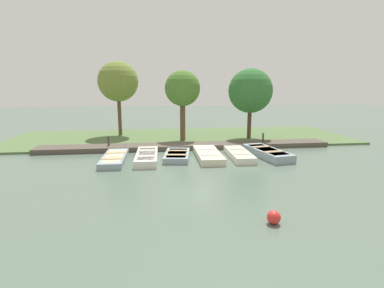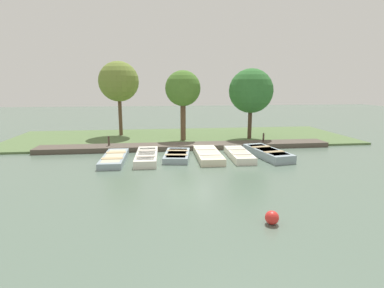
{
  "view_description": "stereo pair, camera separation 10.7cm",
  "coord_description": "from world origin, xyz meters",
  "px_view_note": "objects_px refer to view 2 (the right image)",
  "views": [
    {
      "loc": [
        16.45,
        -2.03,
        3.81
      ],
      "look_at": [
        0.57,
        0.07,
        0.65
      ],
      "focal_mm": 28.0,
      "sensor_mm": 36.0,
      "label": 1
    },
    {
      "loc": [
        16.46,
        -1.93,
        3.81
      ],
      "look_at": [
        0.57,
        0.07,
        0.65
      ],
      "focal_mm": 28.0,
      "sensor_mm": 36.0,
      "label": 2
    }
  ],
  "objects_px": {
    "rowboat_3": "(208,155)",
    "mooring_post_near": "(109,143)",
    "rowboat_1": "(147,156)",
    "mooring_post_far": "(263,140)",
    "rowboat_0": "(114,158)",
    "rowboat_4": "(239,154)",
    "park_tree_far_left": "(119,82)",
    "rowboat_5": "(267,153)",
    "park_tree_center": "(251,91)",
    "buoy": "(272,218)",
    "park_tree_left": "(183,89)",
    "rowboat_2": "(177,155)"
  },
  "relations": [
    {
      "from": "rowboat_3",
      "to": "park_tree_far_left",
      "type": "bearing_deg",
      "value": -143.2
    },
    {
      "from": "rowboat_2",
      "to": "mooring_post_far",
      "type": "bearing_deg",
      "value": 122.52
    },
    {
      "from": "rowboat_3",
      "to": "mooring_post_far",
      "type": "bearing_deg",
      "value": 124.56
    },
    {
      "from": "rowboat_3",
      "to": "park_tree_center",
      "type": "bearing_deg",
      "value": 142.98
    },
    {
      "from": "rowboat_1",
      "to": "mooring_post_far",
      "type": "height_order",
      "value": "mooring_post_far"
    },
    {
      "from": "rowboat_0",
      "to": "rowboat_4",
      "type": "relative_size",
      "value": 1.08
    },
    {
      "from": "rowboat_4",
      "to": "mooring_post_far",
      "type": "height_order",
      "value": "mooring_post_far"
    },
    {
      "from": "rowboat_5",
      "to": "park_tree_center",
      "type": "bearing_deg",
      "value": 163.26
    },
    {
      "from": "rowboat_0",
      "to": "rowboat_5",
      "type": "relative_size",
      "value": 0.96
    },
    {
      "from": "rowboat_1",
      "to": "park_tree_far_left",
      "type": "height_order",
      "value": "park_tree_far_left"
    },
    {
      "from": "park_tree_left",
      "to": "rowboat_3",
      "type": "bearing_deg",
      "value": 10.21
    },
    {
      "from": "rowboat_3",
      "to": "park_tree_center",
      "type": "height_order",
      "value": "park_tree_center"
    },
    {
      "from": "rowboat_3",
      "to": "mooring_post_near",
      "type": "height_order",
      "value": "mooring_post_near"
    },
    {
      "from": "rowboat_0",
      "to": "park_tree_left",
      "type": "distance_m",
      "value": 7.13
    },
    {
      "from": "park_tree_center",
      "to": "rowboat_0",
      "type": "bearing_deg",
      "value": -60.54
    },
    {
      "from": "rowboat_2",
      "to": "mooring_post_far",
      "type": "relative_size",
      "value": 3.25
    },
    {
      "from": "rowboat_2",
      "to": "rowboat_1",
      "type": "bearing_deg",
      "value": -74.69
    },
    {
      "from": "rowboat_3",
      "to": "mooring_post_near",
      "type": "distance_m",
      "value": 6.09
    },
    {
      "from": "mooring_post_far",
      "to": "park_tree_far_left",
      "type": "bearing_deg",
      "value": -117.12
    },
    {
      "from": "mooring_post_near",
      "to": "park_tree_center",
      "type": "xyz_separation_m",
      "value": [
        -2.19,
        9.29,
        2.98
      ]
    },
    {
      "from": "rowboat_5",
      "to": "mooring_post_far",
      "type": "height_order",
      "value": "mooring_post_far"
    },
    {
      "from": "rowboat_1",
      "to": "rowboat_4",
      "type": "distance_m",
      "value": 4.87
    },
    {
      "from": "rowboat_0",
      "to": "park_tree_center",
      "type": "height_order",
      "value": "park_tree_center"
    },
    {
      "from": "mooring_post_near",
      "to": "buoy",
      "type": "height_order",
      "value": "mooring_post_near"
    },
    {
      "from": "mooring_post_far",
      "to": "park_tree_center",
      "type": "relative_size",
      "value": 0.17
    },
    {
      "from": "mooring_post_far",
      "to": "rowboat_4",
      "type": "bearing_deg",
      "value": -40.37
    },
    {
      "from": "rowboat_0",
      "to": "buoy",
      "type": "height_order",
      "value": "buoy"
    },
    {
      "from": "park_tree_center",
      "to": "rowboat_1",
      "type": "bearing_deg",
      "value": -55.27
    },
    {
      "from": "buoy",
      "to": "park_tree_center",
      "type": "distance_m",
      "value": 13.45
    },
    {
      "from": "mooring_post_near",
      "to": "mooring_post_far",
      "type": "height_order",
      "value": "same"
    },
    {
      "from": "rowboat_0",
      "to": "mooring_post_near",
      "type": "relative_size",
      "value": 4.04
    },
    {
      "from": "rowboat_1",
      "to": "park_tree_left",
      "type": "xyz_separation_m",
      "value": [
        -4.83,
        2.35,
        3.35
      ]
    },
    {
      "from": "rowboat_0",
      "to": "park_tree_far_left",
      "type": "distance_m",
      "value": 8.42
    },
    {
      "from": "rowboat_1",
      "to": "buoy",
      "type": "relative_size",
      "value": 9.06
    },
    {
      "from": "rowboat_5",
      "to": "buoy",
      "type": "relative_size",
      "value": 9.39
    },
    {
      "from": "rowboat_0",
      "to": "mooring_post_near",
      "type": "bearing_deg",
      "value": -165.42
    },
    {
      "from": "rowboat_1",
      "to": "park_tree_far_left",
      "type": "distance_m",
      "value": 8.63
    },
    {
      "from": "rowboat_1",
      "to": "park_tree_center",
      "type": "distance_m",
      "value": 9.13
    },
    {
      "from": "rowboat_0",
      "to": "park_tree_center",
      "type": "relative_size",
      "value": 0.71
    },
    {
      "from": "rowboat_0",
      "to": "mooring_post_near",
      "type": "height_order",
      "value": "mooring_post_near"
    },
    {
      "from": "park_tree_left",
      "to": "park_tree_center",
      "type": "height_order",
      "value": "park_tree_center"
    },
    {
      "from": "mooring_post_far",
      "to": "rowboat_2",
      "type": "bearing_deg",
      "value": -66.16
    },
    {
      "from": "mooring_post_near",
      "to": "buoy",
      "type": "xyz_separation_m",
      "value": [
        10.42,
        5.9,
        -0.24
      ]
    },
    {
      "from": "rowboat_1",
      "to": "mooring_post_far",
      "type": "bearing_deg",
      "value": 112.0
    },
    {
      "from": "rowboat_3",
      "to": "buoy",
      "type": "bearing_deg",
      "value": 4.26
    },
    {
      "from": "mooring_post_far",
      "to": "park_tree_far_left",
      "type": "relative_size",
      "value": 0.16
    },
    {
      "from": "rowboat_0",
      "to": "park_tree_far_left",
      "type": "height_order",
      "value": "park_tree_far_left"
    },
    {
      "from": "mooring_post_near",
      "to": "park_tree_center",
      "type": "relative_size",
      "value": 0.17
    },
    {
      "from": "rowboat_5",
      "to": "park_tree_far_left",
      "type": "bearing_deg",
      "value": -141.4
    },
    {
      "from": "park_tree_center",
      "to": "park_tree_far_left",
      "type": "bearing_deg",
      "value": -105.81
    }
  ]
}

